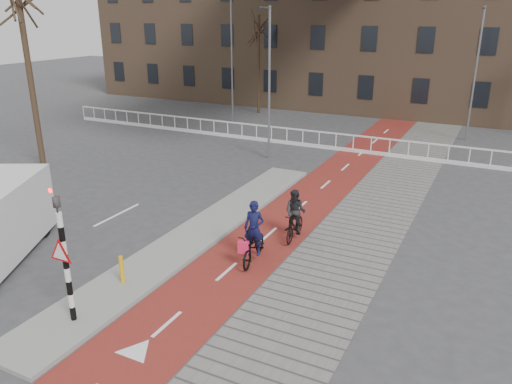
% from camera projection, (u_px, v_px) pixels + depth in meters
% --- Properties ---
extents(ground, '(120.00, 120.00, 0.00)m').
position_uv_depth(ground, '(144.00, 291.00, 13.93)').
color(ground, '#38383A').
rests_on(ground, ground).
extents(bike_lane, '(2.50, 60.00, 0.01)m').
position_uv_depth(bike_lane, '(318.00, 191.00, 21.70)').
color(bike_lane, maroon).
rests_on(bike_lane, ground).
extents(sidewalk, '(3.00, 60.00, 0.01)m').
position_uv_depth(sidewalk, '(382.00, 202.00, 20.52)').
color(sidewalk, slate).
rests_on(sidewalk, ground).
extents(curb_island, '(1.80, 16.00, 0.12)m').
position_uv_depth(curb_island, '(201.00, 232.00, 17.57)').
color(curb_island, gray).
rests_on(curb_island, ground).
extents(traffic_signal, '(0.80, 0.80, 3.68)m').
position_uv_depth(traffic_signal, '(64.00, 252.00, 11.81)').
color(traffic_signal, black).
rests_on(traffic_signal, curb_island).
extents(bollard, '(0.12, 0.12, 0.82)m').
position_uv_depth(bollard, '(122.00, 269.00, 14.03)').
color(bollard, '#E3A80C').
rests_on(bollard, curb_island).
extents(cyclist_near, '(0.94, 1.98, 1.98)m').
position_uv_depth(cyclist_near, '(254.00, 242.00, 15.39)').
color(cyclist_near, black).
rests_on(cyclist_near, bike_lane).
extents(cyclist_far, '(0.77, 1.64, 1.77)m').
position_uv_depth(cyclist_far, '(295.00, 219.00, 16.90)').
color(cyclist_far, black).
rests_on(cyclist_far, bike_lane).
extents(railing, '(28.00, 0.10, 0.99)m').
position_uv_depth(railing, '(256.00, 136.00, 30.23)').
color(railing, silver).
rests_on(railing, ground).
extents(townhouse_row, '(46.00, 10.00, 15.90)m').
position_uv_depth(townhouse_row, '(364.00, 6.00, 39.45)').
color(townhouse_row, '#7F6047').
rests_on(townhouse_row, ground).
extents(tree_left, '(0.28, 0.28, 8.93)m').
position_uv_depth(tree_left, '(30.00, 76.00, 23.71)').
color(tree_left, '#302315').
rests_on(tree_left, ground).
extents(tree_mid, '(0.23, 0.23, 7.17)m').
position_uv_depth(tree_mid, '(259.00, 65.00, 37.47)').
color(tree_mid, '#302315').
rests_on(tree_mid, ground).
extents(streetlight_near, '(0.12, 0.12, 7.66)m').
position_uv_depth(streetlight_near, '(269.00, 86.00, 25.32)').
color(streetlight_near, slate).
rests_on(streetlight_near, ground).
extents(streetlight_left, '(0.12, 0.12, 8.59)m').
position_uv_depth(streetlight_left, '(232.00, 60.00, 34.04)').
color(streetlight_left, slate).
rests_on(streetlight_left, ground).
extents(streetlight_right, '(0.12, 0.12, 7.70)m').
position_uv_depth(streetlight_right, '(475.00, 76.00, 29.10)').
color(streetlight_right, slate).
rests_on(streetlight_right, ground).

